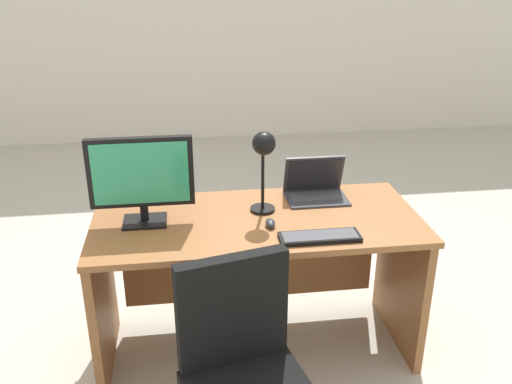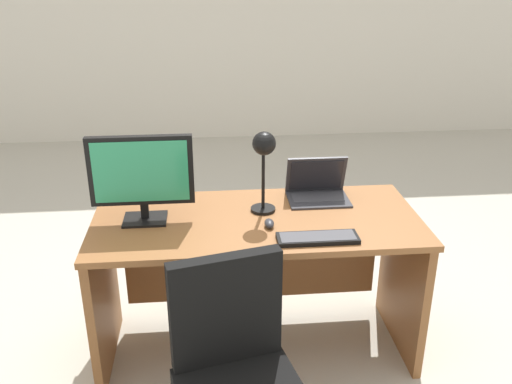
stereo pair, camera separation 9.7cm
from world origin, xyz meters
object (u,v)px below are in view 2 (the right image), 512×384
(desk_lamp, at_px, (264,154))
(keyboard, at_px, (318,238))
(laptop, at_px, (317,185))
(mouse, at_px, (269,223))
(desk, at_px, (256,257))
(monitor, at_px, (141,174))

(desk_lamp, bearing_deg, keyboard, -56.00)
(keyboard, bearing_deg, laptop, 79.49)
(laptop, relative_size, mouse, 3.90)
(desk, height_order, keyboard, keyboard)
(laptop, distance_m, mouse, 0.43)
(keyboard, bearing_deg, mouse, 142.41)
(monitor, height_order, mouse, monitor)
(keyboard, relative_size, desk_lamp, 0.87)
(keyboard, relative_size, mouse, 4.54)
(desk, bearing_deg, monitor, -177.10)
(monitor, bearing_deg, mouse, -11.80)
(monitor, relative_size, keyboard, 1.32)
(laptop, height_order, mouse, laptop)
(desk, xyz_separation_m, keyboard, (0.24, -0.30, 0.25))
(mouse, distance_m, desk_lamp, 0.32)
(desk, xyz_separation_m, laptop, (0.33, 0.17, 0.30))
(desk, relative_size, keyboard, 4.35)
(mouse, bearing_deg, monitor, 168.20)
(monitor, xyz_separation_m, laptop, (0.85, 0.20, -0.17))
(keyboard, height_order, desk_lamp, desk_lamp)
(laptop, bearing_deg, keyboard, -100.51)
(keyboard, distance_m, desk_lamp, 0.46)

